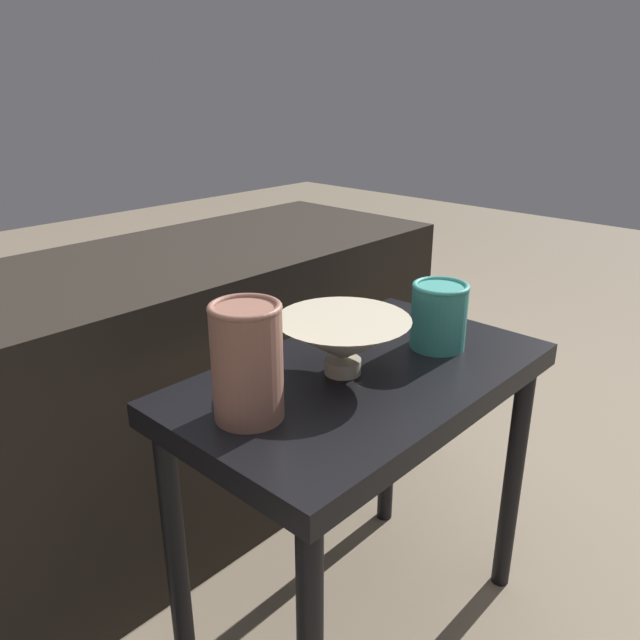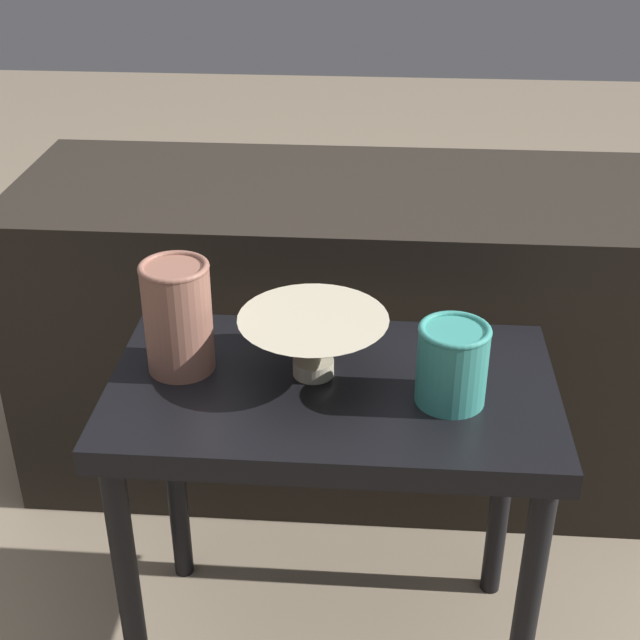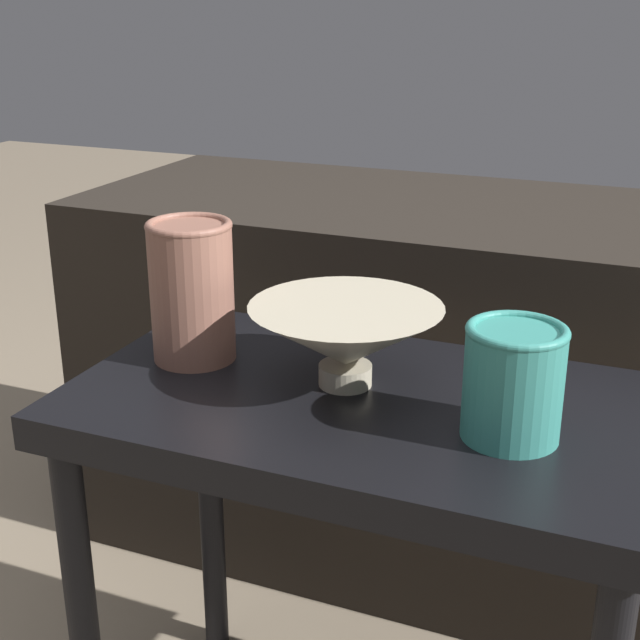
# 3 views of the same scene
# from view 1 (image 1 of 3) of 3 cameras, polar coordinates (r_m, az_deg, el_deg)

# --- Properties ---
(ground_plane) EXTENTS (8.00, 8.00, 0.00)m
(ground_plane) POSITION_cam_1_polar(r_m,az_deg,el_deg) (1.37, 3.36, -25.82)
(ground_plane) COLOR #7F705B
(table) EXTENTS (0.65, 0.38, 0.55)m
(table) POSITION_cam_1_polar(r_m,az_deg,el_deg) (1.08, 3.90, -8.38)
(table) COLOR black
(table) RESTS_ON ground_plane
(couch_backdrop) EXTENTS (1.33, 0.50, 0.64)m
(couch_backdrop) POSITION_cam_1_polar(r_m,az_deg,el_deg) (1.52, -12.84, -6.10)
(couch_backdrop) COLOR black
(couch_backdrop) RESTS_ON ground_plane
(bowl) EXTENTS (0.22, 0.22, 0.10)m
(bowl) POSITION_cam_1_polar(r_m,az_deg,el_deg) (1.01, 2.12, -1.84)
(bowl) COLOR #B2A88E
(bowl) RESTS_ON table
(vase_textured_left) EXTENTS (0.10, 0.10, 0.17)m
(vase_textured_left) POSITION_cam_1_polar(r_m,az_deg,el_deg) (0.87, -6.68, -3.70)
(vase_textured_left) COLOR brown
(vase_textured_left) RESTS_ON table
(vase_colorful_right) EXTENTS (0.10, 0.10, 0.12)m
(vase_colorful_right) POSITION_cam_1_polar(r_m,az_deg,el_deg) (1.13, 10.82, 0.50)
(vase_colorful_right) COLOR teal
(vase_colorful_right) RESTS_ON table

